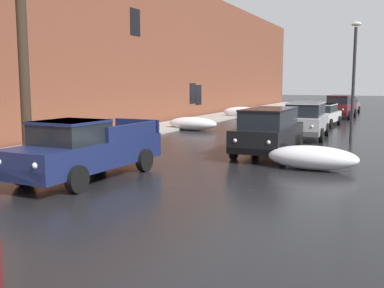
{
  "coord_description": "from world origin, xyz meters",
  "views": [
    {
      "loc": [
        6.83,
        -4.16,
        2.8
      ],
      "look_at": [
        0.94,
        8.65,
        0.88
      ],
      "focal_mm": 42.41,
      "sensor_mm": 36.0,
      "label": 1
    }
  ],
  "objects_px": {
    "pickup_truck_darkblue_approaching_near_lane": "(85,149)",
    "sedan_grey_at_far_intersection": "(347,105)",
    "sedan_white_parked_far_down_block": "(322,114)",
    "suv_silver_parked_kerbside_mid": "(306,119)",
    "street_lamp_post": "(354,76)",
    "suv_black_parked_kerbside_close": "(269,130)",
    "suv_maroon_queued_behind_truck": "(340,106)",
    "bare_tree_second_along_sidewalk": "(22,52)"
  },
  "relations": [
    {
      "from": "pickup_truck_darkblue_approaching_near_lane",
      "to": "suv_maroon_queued_behind_truck",
      "type": "height_order",
      "value": "suv_maroon_queued_behind_truck"
    },
    {
      "from": "bare_tree_second_along_sidewalk",
      "to": "suv_silver_parked_kerbside_mid",
      "type": "bearing_deg",
      "value": 56.71
    },
    {
      "from": "suv_maroon_queued_behind_truck",
      "to": "suv_black_parked_kerbside_close",
      "type": "bearing_deg",
      "value": -90.72
    },
    {
      "from": "suv_black_parked_kerbside_close",
      "to": "sedan_grey_at_far_intersection",
      "type": "bearing_deg",
      "value": 89.85
    },
    {
      "from": "suv_maroon_queued_behind_truck",
      "to": "street_lamp_post",
      "type": "bearing_deg",
      "value": -81.53
    },
    {
      "from": "suv_black_parked_kerbside_close",
      "to": "suv_maroon_queued_behind_truck",
      "type": "distance_m",
      "value": 20.45
    },
    {
      "from": "sedan_white_parked_far_down_block",
      "to": "street_lamp_post",
      "type": "xyz_separation_m",
      "value": [
        2.59,
        -8.14,
        2.35
      ]
    },
    {
      "from": "bare_tree_second_along_sidewalk",
      "to": "sedan_white_parked_far_down_block",
      "type": "bearing_deg",
      "value": 68.82
    },
    {
      "from": "sedan_white_parked_far_down_block",
      "to": "suv_maroon_queued_behind_truck",
      "type": "xyz_separation_m",
      "value": [
        0.29,
        7.32,
        0.23
      ]
    },
    {
      "from": "suv_black_parked_kerbside_close",
      "to": "suv_maroon_queued_behind_truck",
      "type": "xyz_separation_m",
      "value": [
        0.26,
        20.45,
        -0.0
      ]
    },
    {
      "from": "bare_tree_second_along_sidewalk",
      "to": "suv_black_parked_kerbside_close",
      "type": "bearing_deg",
      "value": 36.41
    },
    {
      "from": "bare_tree_second_along_sidewalk",
      "to": "suv_maroon_queued_behind_truck",
      "type": "xyz_separation_m",
      "value": [
        7.42,
        25.73,
        -2.83
      ]
    },
    {
      "from": "suv_silver_parked_kerbside_mid",
      "to": "street_lamp_post",
      "type": "relative_size",
      "value": 0.85
    },
    {
      "from": "pickup_truck_darkblue_approaching_near_lane",
      "to": "sedan_grey_at_far_intersection",
      "type": "relative_size",
      "value": 1.23
    },
    {
      "from": "sedan_white_parked_far_down_block",
      "to": "suv_maroon_queued_behind_truck",
      "type": "height_order",
      "value": "suv_maroon_queued_behind_truck"
    },
    {
      "from": "suv_silver_parked_kerbside_mid",
      "to": "street_lamp_post",
      "type": "height_order",
      "value": "street_lamp_post"
    },
    {
      "from": "suv_silver_parked_kerbside_mid",
      "to": "sedan_grey_at_far_intersection",
      "type": "bearing_deg",
      "value": 90.57
    },
    {
      "from": "pickup_truck_darkblue_approaching_near_lane",
      "to": "sedan_grey_at_far_intersection",
      "type": "distance_m",
      "value": 33.49
    },
    {
      "from": "sedan_grey_at_far_intersection",
      "to": "pickup_truck_darkblue_approaching_near_lane",
      "type": "bearing_deg",
      "value": -96.45
    },
    {
      "from": "bare_tree_second_along_sidewalk",
      "to": "suv_silver_parked_kerbside_mid",
      "type": "xyz_separation_m",
      "value": [
        7.44,
        11.33,
        -2.83
      ]
    },
    {
      "from": "bare_tree_second_along_sidewalk",
      "to": "suv_maroon_queued_behind_truck",
      "type": "relative_size",
      "value": 1.64
    },
    {
      "from": "suv_maroon_queued_behind_truck",
      "to": "bare_tree_second_along_sidewalk",
      "type": "bearing_deg",
      "value": -106.08
    },
    {
      "from": "street_lamp_post",
      "to": "bare_tree_second_along_sidewalk",
      "type": "bearing_deg",
      "value": -133.45
    },
    {
      "from": "suv_silver_parked_kerbside_mid",
      "to": "suv_maroon_queued_behind_truck",
      "type": "height_order",
      "value": "same"
    },
    {
      "from": "suv_black_parked_kerbside_close",
      "to": "street_lamp_post",
      "type": "height_order",
      "value": "street_lamp_post"
    },
    {
      "from": "pickup_truck_darkblue_approaching_near_lane",
      "to": "sedan_grey_at_far_intersection",
      "type": "xyz_separation_m",
      "value": [
        3.76,
        33.27,
        -0.13
      ]
    },
    {
      "from": "suv_silver_parked_kerbside_mid",
      "to": "suv_maroon_queued_behind_truck",
      "type": "relative_size",
      "value": 1.01
    },
    {
      "from": "suv_black_parked_kerbside_close",
      "to": "suv_maroon_queued_behind_truck",
      "type": "bearing_deg",
      "value": 89.28
    },
    {
      "from": "bare_tree_second_along_sidewalk",
      "to": "sedan_white_parked_far_down_block",
      "type": "distance_m",
      "value": 19.97
    },
    {
      "from": "bare_tree_second_along_sidewalk",
      "to": "street_lamp_post",
      "type": "height_order",
      "value": "bare_tree_second_along_sidewalk"
    },
    {
      "from": "bare_tree_second_along_sidewalk",
      "to": "pickup_truck_darkblue_approaching_near_lane",
      "type": "height_order",
      "value": "bare_tree_second_along_sidewalk"
    },
    {
      "from": "pickup_truck_darkblue_approaching_near_lane",
      "to": "sedan_white_parked_far_down_block",
      "type": "bearing_deg",
      "value": 79.42
    },
    {
      "from": "sedan_white_parked_far_down_block",
      "to": "street_lamp_post",
      "type": "bearing_deg",
      "value": -72.37
    },
    {
      "from": "suv_black_parked_kerbside_close",
      "to": "street_lamp_post",
      "type": "relative_size",
      "value": 0.87
    },
    {
      "from": "sedan_white_parked_far_down_block",
      "to": "suv_maroon_queued_behind_truck",
      "type": "bearing_deg",
      "value": 87.77
    },
    {
      "from": "suv_maroon_queued_behind_truck",
      "to": "sedan_grey_at_far_intersection",
      "type": "distance_m",
      "value": 6.33
    },
    {
      "from": "suv_maroon_queued_behind_truck",
      "to": "sedan_grey_at_far_intersection",
      "type": "height_order",
      "value": "suv_maroon_queued_behind_truck"
    },
    {
      "from": "suv_black_parked_kerbside_close",
      "to": "suv_silver_parked_kerbside_mid",
      "type": "bearing_deg",
      "value": 87.4
    },
    {
      "from": "sedan_white_parked_far_down_block",
      "to": "sedan_grey_at_far_intersection",
      "type": "height_order",
      "value": "same"
    },
    {
      "from": "street_lamp_post",
      "to": "pickup_truck_darkblue_approaching_near_lane",
      "type": "bearing_deg",
      "value": -118.56
    },
    {
      "from": "street_lamp_post",
      "to": "suv_silver_parked_kerbside_mid",
      "type": "bearing_deg",
      "value": 154.99
    },
    {
      "from": "bare_tree_second_along_sidewalk",
      "to": "suv_maroon_queued_behind_truck",
      "type": "height_order",
      "value": "bare_tree_second_along_sidewalk"
    }
  ]
}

